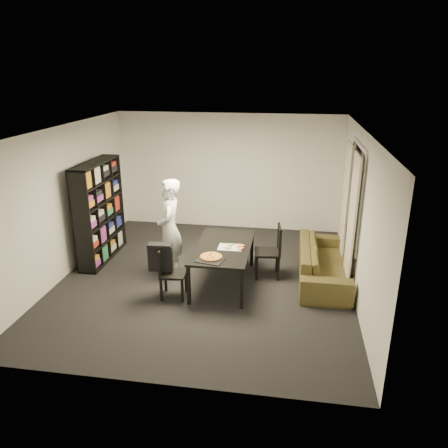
% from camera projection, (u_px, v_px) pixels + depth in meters
% --- Properties ---
extents(room, '(5.01, 5.51, 2.61)m').
position_uv_depth(room, '(204.00, 209.00, 7.26)').
color(room, black).
rests_on(room, ground).
extents(window_pane, '(0.02, 1.40, 1.60)m').
position_uv_depth(window_pane, '(355.00, 194.00, 7.38)').
color(window_pane, black).
rests_on(window_pane, room).
extents(window_frame, '(0.03, 1.52, 1.72)m').
position_uv_depth(window_frame, '(355.00, 194.00, 7.38)').
color(window_frame, white).
rests_on(window_frame, room).
extents(curtain_left, '(0.03, 0.70, 2.25)m').
position_uv_depth(curtain_left, '(351.00, 223.00, 7.03)').
color(curtain_left, beige).
rests_on(curtain_left, room).
extents(curtain_right, '(0.03, 0.70, 2.25)m').
position_uv_depth(curtain_right, '(345.00, 205.00, 8.00)').
color(curtain_right, beige).
rests_on(curtain_right, room).
extents(bookshelf, '(0.35, 1.50, 1.90)m').
position_uv_depth(bookshelf, '(99.00, 211.00, 8.25)').
color(bookshelf, black).
rests_on(bookshelf, room).
extents(dining_table, '(0.92, 1.66, 0.69)m').
position_uv_depth(dining_table, '(223.00, 249.00, 7.35)').
color(dining_table, black).
rests_on(dining_table, room).
extents(chair_left, '(0.42, 0.42, 0.85)m').
position_uv_depth(chair_left, '(168.00, 269.00, 6.96)').
color(chair_left, black).
rests_on(chair_left, room).
extents(chair_right, '(0.49, 0.49, 0.94)m').
position_uv_depth(chair_right, '(273.00, 248.00, 7.65)').
color(chair_right, black).
rests_on(chair_right, room).
extents(draped_jacket, '(0.40, 0.19, 0.47)m').
position_uv_depth(draped_jacket, '(160.00, 256.00, 6.90)').
color(draped_jacket, black).
rests_on(draped_jacket, chair_left).
extents(person, '(0.53, 0.71, 1.76)m').
position_uv_depth(person, '(170.00, 229.00, 7.56)').
color(person, white).
rests_on(person, room).
extents(baking_tray, '(0.46, 0.40, 0.01)m').
position_uv_depth(baking_tray, '(210.00, 260.00, 6.79)').
color(baking_tray, black).
rests_on(baking_tray, dining_table).
extents(pepperoni_pizza, '(0.35, 0.35, 0.03)m').
position_uv_depth(pepperoni_pizza, '(211.00, 257.00, 6.85)').
color(pepperoni_pizza, '#905D2A').
rests_on(pepperoni_pizza, dining_table).
extents(kitchen_towel, '(0.40, 0.30, 0.01)m').
position_uv_depth(kitchen_towel, '(230.00, 247.00, 7.26)').
color(kitchen_towel, white).
rests_on(kitchen_towel, dining_table).
extents(pizza_slices, '(0.46, 0.43, 0.01)m').
position_uv_depth(pizza_slices, '(235.00, 246.00, 7.27)').
color(pizza_slices, gold).
rests_on(pizza_slices, dining_table).
extents(sofa, '(0.83, 2.12, 0.62)m').
position_uv_depth(sofa, '(324.00, 262.00, 7.64)').
color(sofa, '#44341B').
rests_on(sofa, room).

